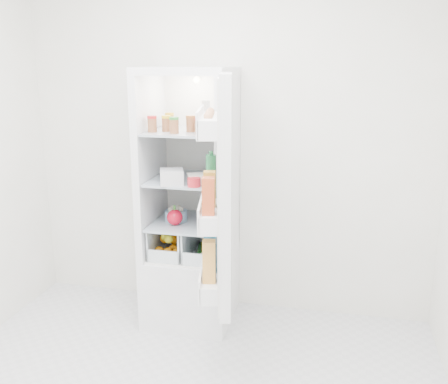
% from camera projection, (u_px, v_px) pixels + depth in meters
% --- Properties ---
extents(room_walls, '(3.02, 3.02, 2.61)m').
position_uv_depth(room_walls, '(151.00, 120.00, 2.13)').
color(room_walls, silver).
rests_on(room_walls, ground).
extents(refrigerator, '(0.60, 0.60, 1.80)m').
position_uv_depth(refrigerator, '(192.00, 229.00, 3.58)').
color(refrigerator, silver).
rests_on(refrigerator, ground).
extents(shelf_low, '(0.49, 0.53, 0.01)m').
position_uv_depth(shelf_low, '(190.00, 222.00, 3.50)').
color(shelf_low, '#9DABB8').
rests_on(shelf_low, refrigerator).
extents(shelf_mid, '(0.49, 0.53, 0.02)m').
position_uv_depth(shelf_mid, '(189.00, 179.00, 3.42)').
color(shelf_mid, '#9DABB8').
rests_on(shelf_mid, refrigerator).
extents(shelf_top, '(0.49, 0.53, 0.02)m').
position_uv_depth(shelf_top, '(188.00, 131.00, 3.34)').
color(shelf_top, '#9DABB8').
rests_on(shelf_top, refrigerator).
extents(crisper_left, '(0.23, 0.46, 0.22)m').
position_uv_depth(crisper_left, '(173.00, 238.00, 3.56)').
color(crisper_left, silver).
rests_on(crisper_left, refrigerator).
extents(crisper_right, '(0.23, 0.46, 0.22)m').
position_uv_depth(crisper_right, '(207.00, 241.00, 3.51)').
color(crisper_right, silver).
rests_on(crisper_right, refrigerator).
extents(condiment_jars, '(0.46, 0.34, 0.08)m').
position_uv_depth(condiment_jars, '(184.00, 125.00, 3.28)').
color(condiment_jars, '#B21919').
rests_on(condiment_jars, shelf_top).
extents(squeeze_bottle, '(0.07, 0.07, 0.20)m').
position_uv_depth(squeeze_bottle, '(206.00, 116.00, 3.28)').
color(squeeze_bottle, white).
rests_on(squeeze_bottle, shelf_top).
extents(tub_white, '(0.19, 0.19, 0.10)m').
position_uv_depth(tub_white, '(172.00, 177.00, 3.25)').
color(tub_white, silver).
rests_on(tub_white, shelf_mid).
extents(tub_cream, '(0.14, 0.14, 0.06)m').
position_uv_depth(tub_cream, '(196.00, 179.00, 3.27)').
color(tub_cream, silver).
rests_on(tub_cream, shelf_mid).
extents(tin_red, '(0.10, 0.10, 0.06)m').
position_uv_depth(tin_red, '(194.00, 182.00, 3.19)').
color(tin_red, red).
rests_on(tin_red, shelf_mid).
extents(red_cabbage, '(0.16, 0.16, 0.16)m').
position_uv_depth(red_cabbage, '(215.00, 207.00, 3.56)').
color(red_cabbage, '#5E205C').
rests_on(red_cabbage, shelf_low).
extents(bell_pepper, '(0.11, 0.11, 0.11)m').
position_uv_depth(bell_pepper, '(175.00, 217.00, 3.41)').
color(bell_pepper, red).
rests_on(bell_pepper, shelf_low).
extents(mushroom_bowl, '(0.21, 0.21, 0.07)m').
position_uv_depth(mushroom_bowl, '(176.00, 216.00, 3.50)').
color(mushroom_bowl, '#83A7C4').
rests_on(mushroom_bowl, shelf_low).
extents(salad_bag, '(0.12, 0.12, 0.12)m').
position_uv_depth(salad_bag, '(210.00, 220.00, 3.32)').
color(salad_bag, '#BFE2AA').
rests_on(salad_bag, shelf_low).
extents(citrus_pile, '(0.20, 0.31, 0.16)m').
position_uv_depth(citrus_pile, '(173.00, 243.00, 3.55)').
color(citrus_pile, orange).
rests_on(citrus_pile, refrigerator).
extents(veg_pile, '(0.16, 0.30, 0.10)m').
position_uv_depth(veg_pile, '(207.00, 247.00, 3.52)').
color(veg_pile, '#194A18').
rests_on(veg_pile, refrigerator).
extents(fridge_door, '(0.28, 0.60, 1.30)m').
position_uv_depth(fridge_door, '(221.00, 198.00, 2.80)').
color(fridge_door, silver).
rests_on(fridge_door, refrigerator).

